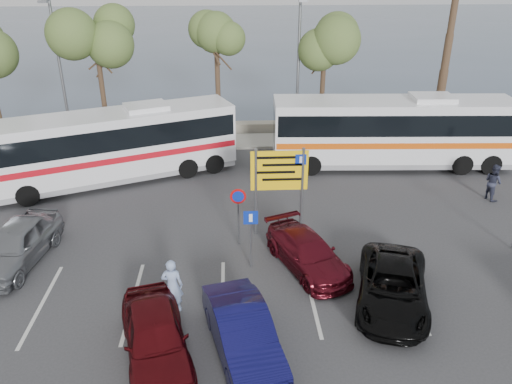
{
  "coord_description": "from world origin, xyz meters",
  "views": [
    {
      "loc": [
        -0.8,
        -14.24,
        10.1
      ],
      "look_at": [
        0.1,
        3.0,
        1.91
      ],
      "focal_mm": 35.0,
      "sensor_mm": 36.0,
      "label": 1
    }
  ],
  "objects_px": {
    "car_maroon": "(307,253)",
    "coach_bus_right": "(392,134)",
    "street_lamp_right": "(298,66)",
    "car_red": "(155,336)",
    "street_lamp_left": "(60,68)",
    "suv_black": "(393,286)",
    "coach_bus_left": "(114,148)",
    "car_blue": "(243,333)",
    "pedestrian_far": "(493,182)",
    "direction_sign": "(279,177)",
    "car_silver_a": "(16,244)",
    "pedestrian_near": "(172,285)"
  },
  "relations": [
    {
      "from": "car_maroon",
      "to": "coach_bus_right",
      "type": "bearing_deg",
      "value": 36.52
    },
    {
      "from": "street_lamp_right",
      "to": "car_red",
      "type": "height_order",
      "value": "street_lamp_right"
    },
    {
      "from": "street_lamp_left",
      "to": "suv_black",
      "type": "relative_size",
      "value": 1.74
    },
    {
      "from": "street_lamp_right",
      "to": "coach_bus_left",
      "type": "bearing_deg",
      "value": -153.35
    },
    {
      "from": "car_blue",
      "to": "pedestrian_far",
      "type": "relative_size",
      "value": 2.51
    },
    {
      "from": "car_maroon",
      "to": "car_red",
      "type": "bearing_deg",
      "value": -161.0
    },
    {
      "from": "direction_sign",
      "to": "pedestrian_far",
      "type": "xyz_separation_m",
      "value": [
        10.0,
        2.54,
        -1.58
      ]
    },
    {
      "from": "street_lamp_left",
      "to": "car_blue",
      "type": "bearing_deg",
      "value": -61.09
    },
    {
      "from": "coach_bus_left",
      "to": "street_lamp_right",
      "type": "bearing_deg",
      "value": 26.65
    },
    {
      "from": "street_lamp_left",
      "to": "car_red",
      "type": "relative_size",
      "value": 1.91
    },
    {
      "from": "direction_sign",
      "to": "car_blue",
      "type": "bearing_deg",
      "value": -103.47
    },
    {
      "from": "pedestrian_far",
      "to": "car_silver_a",
      "type": "bearing_deg",
      "value": 86.83
    },
    {
      "from": "car_blue",
      "to": "pedestrian_far",
      "type": "xyz_separation_m",
      "value": [
        11.6,
        9.24,
        0.15
      ]
    },
    {
      "from": "car_silver_a",
      "to": "car_maroon",
      "type": "xyz_separation_m",
      "value": [
        10.41,
        -0.84,
        -0.16
      ]
    },
    {
      "from": "suv_black",
      "to": "pedestrian_near",
      "type": "xyz_separation_m",
      "value": [
        -6.92,
        0.02,
        0.27
      ]
    },
    {
      "from": "car_maroon",
      "to": "pedestrian_far",
      "type": "distance_m",
      "value": 10.51
    },
    {
      "from": "car_silver_a",
      "to": "coach_bus_left",
      "type": "bearing_deg",
      "value": 82.58
    },
    {
      "from": "car_blue",
      "to": "car_maroon",
      "type": "xyz_separation_m",
      "value": [
        2.4,
        4.16,
        -0.1
      ]
    },
    {
      "from": "car_blue",
      "to": "coach_bus_left",
      "type": "bearing_deg",
      "value": 101.69
    },
    {
      "from": "car_silver_a",
      "to": "suv_black",
      "type": "xyz_separation_m",
      "value": [
        12.81,
        -3.01,
        -0.12
      ]
    },
    {
      "from": "direction_sign",
      "to": "pedestrian_near",
      "type": "distance_m",
      "value": 6.17
    },
    {
      "from": "coach_bus_left",
      "to": "suv_black",
      "type": "distance_m",
      "value": 14.86
    },
    {
      "from": "direction_sign",
      "to": "pedestrian_far",
      "type": "distance_m",
      "value": 10.43
    },
    {
      "from": "street_lamp_left",
      "to": "suv_black",
      "type": "distance_m",
      "value": 21.05
    },
    {
      "from": "direction_sign",
      "to": "suv_black",
      "type": "relative_size",
      "value": 0.78
    },
    {
      "from": "street_lamp_left",
      "to": "pedestrian_near",
      "type": "height_order",
      "value": "street_lamp_left"
    },
    {
      "from": "street_lamp_left",
      "to": "car_maroon",
      "type": "xyz_separation_m",
      "value": [
        11.8,
        -12.86,
        -3.99
      ]
    },
    {
      "from": "direction_sign",
      "to": "pedestrian_far",
      "type": "bearing_deg",
      "value": 14.27
    },
    {
      "from": "coach_bus_left",
      "to": "street_lamp_left",
      "type": "bearing_deg",
      "value": 126.28
    },
    {
      "from": "street_lamp_left",
      "to": "street_lamp_right",
      "type": "bearing_deg",
      "value": 0.0
    },
    {
      "from": "suv_black",
      "to": "pedestrian_far",
      "type": "distance_m",
      "value": 9.94
    },
    {
      "from": "coach_bus_left",
      "to": "car_red",
      "type": "distance_m",
      "value": 12.78
    },
    {
      "from": "pedestrian_near",
      "to": "car_blue",
      "type": "bearing_deg",
      "value": 139.69
    },
    {
      "from": "coach_bus_left",
      "to": "pedestrian_far",
      "type": "relative_size",
      "value": 7.0
    },
    {
      "from": "coach_bus_left",
      "to": "pedestrian_near",
      "type": "relative_size",
      "value": 6.48
    },
    {
      "from": "pedestrian_near",
      "to": "pedestrian_far",
      "type": "xyz_separation_m",
      "value": [
        13.72,
        7.22,
        -0.07
      ]
    },
    {
      "from": "coach_bus_right",
      "to": "pedestrian_far",
      "type": "distance_m",
      "value": 5.54
    },
    {
      "from": "car_maroon",
      "to": "car_red",
      "type": "xyz_separation_m",
      "value": [
        -4.8,
        -4.16,
        0.11
      ]
    },
    {
      "from": "street_lamp_left",
      "to": "car_silver_a",
      "type": "bearing_deg",
      "value": -83.38
    },
    {
      "from": "street_lamp_right",
      "to": "car_silver_a",
      "type": "distance_m",
      "value": 17.14
    },
    {
      "from": "pedestrian_near",
      "to": "pedestrian_far",
      "type": "bearing_deg",
      "value": -149.02
    },
    {
      "from": "car_red",
      "to": "car_blue",
      "type": "bearing_deg",
      "value": -14.59
    },
    {
      "from": "street_lamp_right",
      "to": "pedestrian_near",
      "type": "xyz_separation_m",
      "value": [
        -5.72,
        -15.0,
        -3.69
      ]
    },
    {
      "from": "street_lamp_right",
      "to": "car_maroon",
      "type": "height_order",
      "value": "street_lamp_right"
    },
    {
      "from": "coach_bus_left",
      "to": "car_red",
      "type": "relative_size",
      "value": 2.82
    },
    {
      "from": "car_blue",
      "to": "pedestrian_near",
      "type": "height_order",
      "value": "pedestrian_near"
    },
    {
      "from": "street_lamp_right",
      "to": "pedestrian_near",
      "type": "relative_size",
      "value": 4.38
    },
    {
      "from": "street_lamp_right",
      "to": "car_silver_a",
      "type": "relative_size",
      "value": 1.79
    },
    {
      "from": "street_lamp_right",
      "to": "car_silver_a",
      "type": "height_order",
      "value": "street_lamp_right"
    },
    {
      "from": "coach_bus_left",
      "to": "suv_black",
      "type": "height_order",
      "value": "coach_bus_left"
    }
  ]
}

